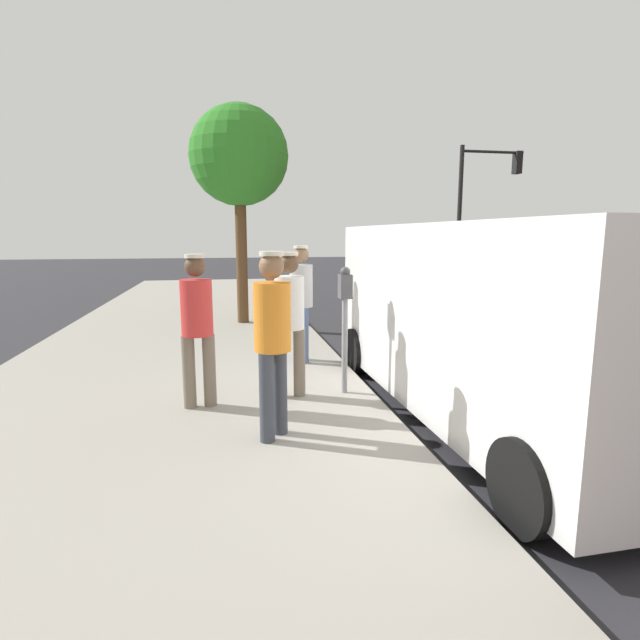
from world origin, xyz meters
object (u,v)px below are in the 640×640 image
(pedestrian_in_orange, at_px, (273,333))
(pedestrian_in_gray, at_px, (301,296))
(pedestrian_in_white, at_px, (290,315))
(street_tree, at_px, (239,157))
(pedestrian_in_red, at_px, (197,321))
(traffic_light_corner, at_px, (481,194))
(parking_meter_near, at_px, (345,308))
(parked_van, at_px, (494,317))

(pedestrian_in_orange, bearing_deg, pedestrian_in_gray, -103.97)
(pedestrian_in_white, relative_size, street_tree, 0.37)
(pedestrian_in_orange, distance_m, pedestrian_in_red, 1.24)
(pedestrian_in_red, xyz_separation_m, traffic_light_corner, (-9.68, -11.93, 2.40))
(parking_meter_near, xyz_separation_m, pedestrian_in_gray, (0.28, -1.60, -0.04))
(parking_meter_near, height_order, traffic_light_corner, traffic_light_corner)
(pedestrian_in_orange, relative_size, traffic_light_corner, 0.34)
(pedestrian_in_white, distance_m, pedestrian_in_gray, 1.66)
(traffic_light_corner, xyz_separation_m, street_tree, (8.99, 6.51, 0.10))
(pedestrian_in_white, bearing_deg, pedestrian_in_orange, 75.25)
(parking_meter_near, distance_m, pedestrian_in_red, 1.70)
(pedestrian_in_orange, relative_size, street_tree, 0.38)
(parking_meter_near, relative_size, pedestrian_in_gray, 0.88)
(parking_meter_near, height_order, pedestrian_in_orange, pedestrian_in_orange)
(pedestrian_in_red, distance_m, street_tree, 6.01)
(pedestrian_in_orange, distance_m, street_tree, 6.88)
(pedestrian_in_red, relative_size, street_tree, 0.37)
(pedestrian_in_white, height_order, parked_van, parked_van)
(parking_meter_near, bearing_deg, pedestrian_in_red, 6.37)
(parking_meter_near, height_order, pedestrian_in_red, pedestrian_in_red)
(pedestrian_in_orange, height_order, pedestrian_in_red, pedestrian_in_orange)
(pedestrian_in_white, height_order, pedestrian_in_orange, pedestrian_in_orange)
(parked_van, distance_m, street_tree, 6.93)
(pedestrian_in_orange, bearing_deg, parked_van, -169.52)
(pedestrian_in_white, height_order, pedestrian_in_gray, pedestrian_in_gray)
(parked_van, height_order, street_tree, street_tree)
(pedestrian_in_white, xyz_separation_m, pedestrian_in_red, (1.03, 0.17, -0.01))
(pedestrian_in_red, height_order, parked_van, parked_van)
(pedestrian_in_red, bearing_deg, pedestrian_in_gray, -128.40)
(pedestrian_in_gray, xyz_separation_m, street_tree, (0.73, -3.63, 2.47))
(pedestrian_in_white, distance_m, pedestrian_in_red, 1.04)
(pedestrian_in_gray, xyz_separation_m, traffic_light_corner, (-8.26, -10.14, 2.37))
(pedestrian_in_white, xyz_separation_m, pedestrian_in_gray, (-0.39, -1.62, 0.03))
(pedestrian_in_white, height_order, pedestrian_in_red, pedestrian_in_white)
(parking_meter_near, distance_m, parked_van, 1.67)
(pedestrian_in_gray, bearing_deg, parking_meter_near, 99.79)
(street_tree, bearing_deg, pedestrian_in_orange, 90.30)
(parking_meter_near, bearing_deg, traffic_light_corner, -124.23)
(pedestrian_in_gray, distance_m, traffic_light_corner, 13.29)
(traffic_light_corner, height_order, street_tree, traffic_light_corner)
(parking_meter_near, height_order, street_tree, street_tree)
(pedestrian_in_white, height_order, street_tree, street_tree)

